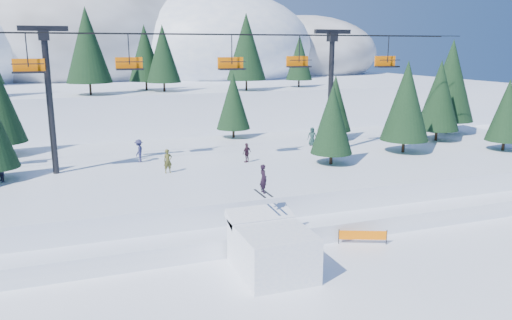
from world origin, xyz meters
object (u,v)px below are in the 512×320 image
object	(u,v)px
chairlift	(197,75)
banner_far	(360,222)
jump_kicker	(272,248)
banner_near	(363,235)

from	to	relation	value
chairlift	banner_far	xyz separation A→B (m)	(7.60, -11.71, -8.78)
jump_kicker	banner_far	distance (m)	8.43
banner_near	banner_far	world-z (taller)	same
jump_kicker	banner_far	world-z (taller)	jump_kicker
jump_kicker	chairlift	xyz separation A→B (m)	(-0.05, 15.38, 8.02)
jump_kicker	chairlift	size ratio (longest dim) A/B	0.12
banner_near	chairlift	bearing A→B (deg)	115.17
jump_kicker	chairlift	world-z (taller)	chairlift
banner_far	jump_kicker	bearing A→B (deg)	-154.11
jump_kicker	banner_far	bearing A→B (deg)	25.89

